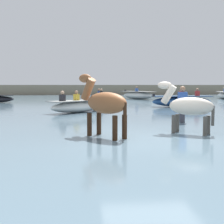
{
  "coord_description": "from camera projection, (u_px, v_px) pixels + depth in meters",
  "views": [
    {
      "loc": [
        -1.82,
        -7.4,
        1.66
      ],
      "look_at": [
        -0.83,
        2.0,
        0.84
      ],
      "focal_mm": 49.22,
      "sensor_mm": 36.0,
      "label": 1
    }
  ],
  "objects": [
    {
      "name": "ground_plane",
      "position": [
        153.0,
        152.0,
        7.66
      ],
      "size": [
        120.0,
        120.0,
        0.0
      ],
      "primitive_type": "plane",
      "color": "#666051"
    },
    {
      "name": "water_surface",
      "position": [
        112.0,
        111.0,
        17.56
      ],
      "size": [
        90.0,
        90.0,
        0.34
      ],
      "primitive_type": "cube",
      "color": "slate",
      "rests_on": "ground"
    },
    {
      "name": "horse_trailing_pinto",
      "position": [
        189.0,
        108.0,
        8.4
      ],
      "size": [
        1.45,
        1.22,
        1.77
      ],
      "color": "beige",
      "rests_on": "ground"
    },
    {
      "name": "boat_mid_channel",
      "position": [
        78.0,
        106.0,
        15.09
      ],
      "size": [
        3.04,
        2.91,
        1.07
      ],
      "color": "silver",
      "rests_on": "water_surface"
    },
    {
      "name": "boat_far_inshore",
      "position": [
        182.0,
        101.0,
        19.02
      ],
      "size": [
        3.74,
        1.17,
        1.14
      ],
      "color": "#28518E",
      "rests_on": "water_surface"
    },
    {
      "name": "far_shoreline",
      "position": [
        92.0,
        91.0,
        43.37
      ],
      "size": [
        80.0,
        2.4,
        1.7
      ],
      "primitive_type": "cube",
      "color": "gray",
      "rests_on": "ground"
    },
    {
      "name": "horse_lead_chestnut",
      "position": [
        104.0,
        105.0,
        7.84
      ],
      "size": [
        1.35,
        1.62,
        1.97
      ],
      "color": "brown",
      "rests_on": "ground"
    },
    {
      "name": "boat_near_port",
      "position": [
        138.0,
        95.0,
        29.48
      ],
      "size": [
        3.18,
        3.99,
        1.22
      ],
      "color": "silver",
      "rests_on": "water_surface"
    },
    {
      "name": "boat_distant_west",
      "position": [
        99.0,
        99.0,
        21.81
      ],
      "size": [
        1.17,
        2.82,
        1.08
      ],
      "color": "black",
      "rests_on": "water_surface"
    },
    {
      "name": "person_spectator_far",
      "position": [
        182.0,
        107.0,
        11.0
      ],
      "size": [
        0.35,
        0.25,
        1.63
      ],
      "color": "#383842",
      "rests_on": "ground"
    }
  ]
}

